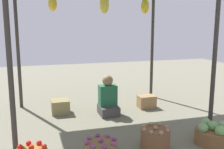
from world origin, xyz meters
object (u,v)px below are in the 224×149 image
wooden_crate_near_vendor (60,106)px  basket_cabbages (212,134)px  basket_potatoes (155,138)px  wooden_crate_stacked_rear (147,102)px  vendor_person (108,99)px  basket_purple_onions (101,149)px

wooden_crate_near_vendor → basket_cabbages: bearing=-45.0°
basket_potatoes → wooden_crate_stacked_rear: basket_potatoes is taller
vendor_person → basket_potatoes: size_ratio=1.85×
basket_cabbages → wooden_crate_near_vendor: basket_cabbages is taller
basket_purple_onions → wooden_crate_stacked_rear: bearing=51.3°
basket_purple_onions → wooden_crate_stacked_rear: (1.46, 1.82, 0.02)m
basket_potatoes → wooden_crate_near_vendor: basket_potatoes is taller
wooden_crate_stacked_rear → vendor_person: bearing=-168.8°
vendor_person → wooden_crate_stacked_rear: (0.90, 0.18, -0.17)m
basket_cabbages → wooden_crate_stacked_rear: (-0.24, 1.89, -0.01)m
basket_purple_onions → basket_potatoes: 0.81m
basket_potatoes → wooden_crate_stacked_rear: (0.65, 1.81, -0.02)m
wooden_crate_near_vendor → basket_purple_onions: bearing=-80.2°
vendor_person → basket_cabbages: size_ratio=1.51×
basket_cabbages → wooden_crate_near_vendor: size_ratio=1.49×
vendor_person → wooden_crate_stacked_rear: 0.93m
wooden_crate_near_vendor → wooden_crate_stacked_rear: wooden_crate_near_vendor is taller
basket_cabbages → wooden_crate_stacked_rear: size_ratio=1.46×
vendor_person → wooden_crate_near_vendor: bearing=159.6°
basket_purple_onions → wooden_crate_near_vendor: wooden_crate_near_vendor is taller
vendor_person → basket_potatoes: (0.25, -1.63, -0.15)m
basket_purple_onions → vendor_person: bearing=71.3°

